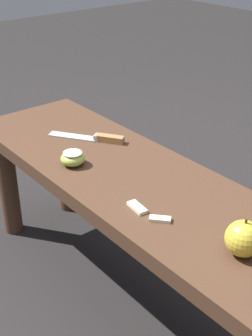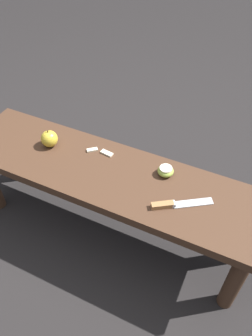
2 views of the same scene
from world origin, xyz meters
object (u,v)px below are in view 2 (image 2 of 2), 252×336
apple_whole (49,139)px  apple_cut (166,171)px  knife (173,204)px  wooden_bench (108,183)px

apple_whole → apple_cut: apple_whole is taller
knife → apple_cut: bearing=86.4°
apple_whole → apple_cut: (-0.52, -0.05, -0.02)m
wooden_bench → apple_cut: bearing=-158.7°
wooden_bench → apple_whole: 0.32m
knife → apple_cut: (0.08, -0.14, 0.01)m
apple_whole → wooden_bench: bearing=173.4°
knife → apple_whole: bearing=138.0°
knife → apple_whole: size_ratio=2.53×
apple_cut → knife: bearing=120.0°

